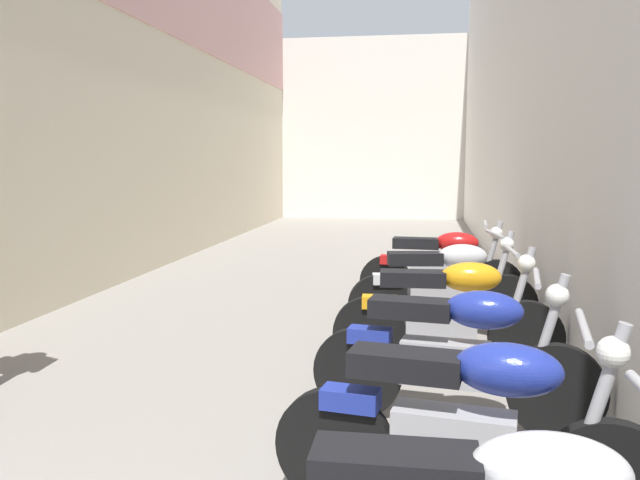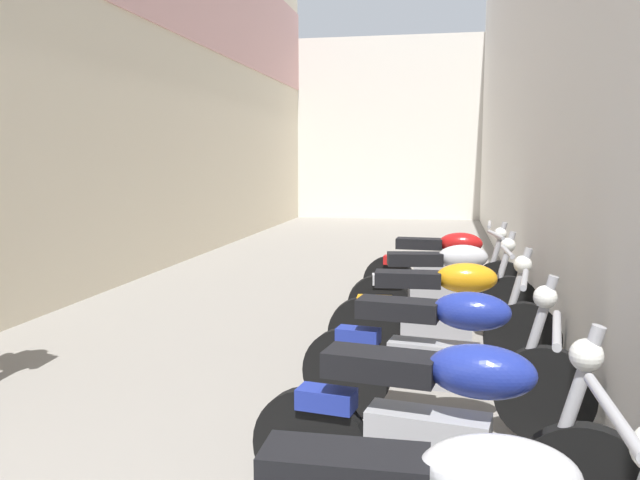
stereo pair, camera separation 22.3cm
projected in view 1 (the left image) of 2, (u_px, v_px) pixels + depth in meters
name	position (u px, v px, depth m)	size (l,w,h in m)	color
ground_plane	(292.00, 308.00, 7.49)	(35.26, 35.26, 0.00)	gray
building_left	(127.00, 46.00, 9.44)	(0.45, 19.26, 6.66)	beige
building_right	(529.00, 59.00, 8.63)	(0.45, 19.26, 6.10)	silver
building_far_end	(375.00, 130.00, 19.55)	(8.29, 2.00, 5.20)	beige
motorcycle_third	(467.00, 425.00, 2.96)	(1.84, 0.58, 1.04)	black
motorcycle_fourth	(455.00, 351.00, 4.10)	(1.84, 0.58, 1.04)	black
motorcycle_fifth	(448.00, 311.00, 5.20)	(1.85, 0.58, 1.04)	black
motorcycle_sixth	(444.00, 285.00, 6.27)	(1.84, 0.58, 1.04)	black
motorcycle_seventh	(441.00, 266.00, 7.36)	(1.85, 0.58, 1.04)	black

